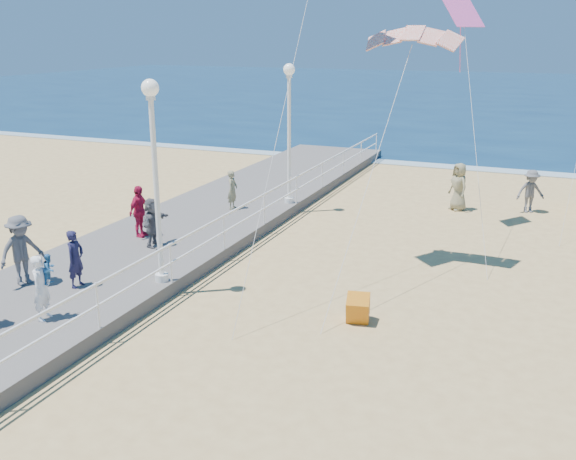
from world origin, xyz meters
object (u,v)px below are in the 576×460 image
at_px(spectator_5, 153,222).
at_px(beach_walker_c, 459,187).
at_px(spectator_2, 21,250).
at_px(spectator_6, 233,190).
at_px(box_kite, 358,310).
at_px(spectator_0, 76,259).
at_px(woman_holding_toddler, 42,288).
at_px(lamp_post_mid, 155,161).
at_px(beach_walker_a, 531,191).
at_px(spectator_3, 139,211).
at_px(toddler_held, 49,269).
at_px(lamp_post_far, 289,119).

xyz_separation_m(spectator_5, beach_walker_c, (7.96, 9.51, -0.22)).
relative_size(spectator_2, spectator_6, 1.28).
bearing_deg(box_kite, spectator_0, -179.81).
bearing_deg(woman_holding_toddler, lamp_post_mid, -30.99).
height_order(lamp_post_mid, beach_walker_c, lamp_post_mid).
relative_size(spectator_2, beach_walker_a, 1.11).
bearing_deg(spectator_5, lamp_post_mid, -148.55).
xyz_separation_m(lamp_post_mid, woman_holding_toddler, (-1.19, -3.08, -2.48)).
bearing_deg(spectator_3, spectator_0, -168.76).
height_order(spectator_2, box_kite, spectator_2).
distance_m(toddler_held, beach_walker_a, 18.41).
xyz_separation_m(lamp_post_mid, beach_walker_a, (8.75, 12.64, -2.81)).
xyz_separation_m(toddler_held, beach_walker_c, (7.12, 14.88, -0.66)).
relative_size(spectator_5, spectator_6, 1.05).
xyz_separation_m(woman_holding_toddler, spectator_3, (-1.66, 6.19, 0.07)).
height_order(woman_holding_toddler, spectator_6, woman_holding_toddler).
height_order(lamp_post_mid, spectator_6, lamp_post_mid).
xyz_separation_m(woman_holding_toddler, spectator_0, (-0.64, 1.91, -0.01)).
distance_m(spectator_5, beach_walker_c, 12.40).
bearing_deg(spectator_3, lamp_post_mid, -139.65).
relative_size(lamp_post_mid, spectator_2, 2.82).
bearing_deg(toddler_held, box_kite, -72.64).
bearing_deg(toddler_held, spectator_2, 48.50).
relative_size(woman_holding_toddler, spectator_2, 0.82).
height_order(lamp_post_mid, spectator_5, lamp_post_mid).
xyz_separation_m(woman_holding_toddler, spectator_6, (-0.45, 10.45, -0.04)).
xyz_separation_m(toddler_held, spectator_5, (-0.85, 5.37, -0.44)).
bearing_deg(spectator_6, lamp_post_far, -50.63).
xyz_separation_m(woman_holding_toddler, beach_walker_a, (9.94, 15.73, -0.33)).
bearing_deg(box_kite, toddler_held, -164.66).
height_order(toddler_held, beach_walker_a, toddler_held).
height_order(spectator_0, box_kite, spectator_0).
xyz_separation_m(woman_holding_toddler, box_kite, (6.57, 3.45, -0.88)).
bearing_deg(spectator_0, spectator_3, 10.33).
distance_m(spectator_3, spectator_5, 1.18).
distance_m(toddler_held, spectator_5, 5.46).
distance_m(lamp_post_far, woman_holding_toddler, 12.39).
xyz_separation_m(lamp_post_mid, spectator_0, (-1.83, -1.17, -2.49)).
distance_m(lamp_post_far, spectator_2, 11.30).
distance_m(woman_holding_toddler, spectator_2, 2.55).
bearing_deg(spectator_6, spectator_0, 173.19).
relative_size(woman_holding_toddler, spectator_0, 1.01).
bearing_deg(beach_walker_a, spectator_6, -179.96).
relative_size(spectator_0, spectator_3, 0.90).
relative_size(toddler_held, spectator_6, 0.49).
distance_m(woman_holding_toddler, spectator_0, 2.01).
xyz_separation_m(lamp_post_mid, spectator_3, (-2.85, 3.11, -2.41)).
height_order(woman_holding_toddler, spectator_5, woman_holding_toddler).
xyz_separation_m(toddler_held, spectator_0, (-0.79, 1.76, -0.44)).
bearing_deg(lamp_post_far, spectator_5, -106.05).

